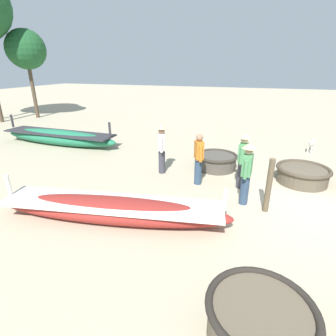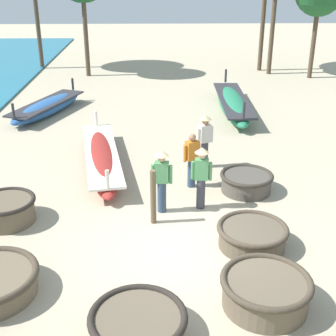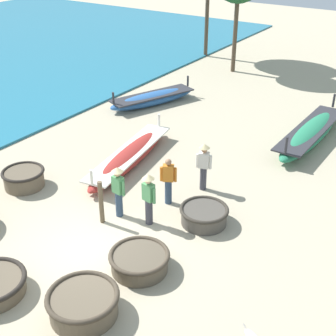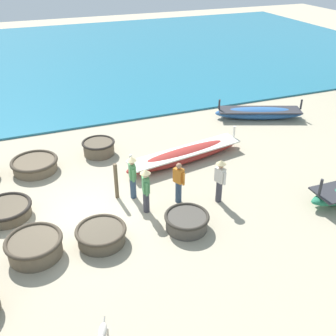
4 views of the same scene
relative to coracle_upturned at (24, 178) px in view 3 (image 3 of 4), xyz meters
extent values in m
plane|color=tan|center=(4.29, -1.28, -0.33)|extent=(80.00, 80.00, 0.00)
cylinder|color=brown|center=(0.00, 0.00, -0.05)|extent=(1.32, 1.32, 0.56)
torus|color=#28231E|center=(0.00, 0.00, 0.23)|extent=(1.43, 1.43, 0.11)
cylinder|color=brown|center=(5.62, -3.18, -0.06)|extent=(1.57, 1.57, 0.55)
torus|color=#42382B|center=(5.62, -3.18, 0.22)|extent=(1.69, 1.69, 0.13)
cylinder|color=#4C473F|center=(6.11, 1.50, -0.09)|extent=(1.36, 1.36, 0.47)
torus|color=#332D26|center=(6.11, 1.50, 0.14)|extent=(1.46, 1.46, 0.11)
cylinder|color=brown|center=(5.75, -1.23, -0.10)|extent=(1.47, 1.47, 0.45)
torus|color=#42382B|center=(5.75, -1.23, 0.12)|extent=(1.59, 1.59, 0.12)
ellipsoid|color=#285693|center=(-0.87, 8.72, -0.04)|extent=(2.66, 4.67, 0.57)
cube|color=#2D2D33|center=(-0.87, 8.72, 0.14)|extent=(2.56, 4.35, 0.06)
cylinder|color=#2D2D33|center=(-0.09, 10.69, 0.45)|extent=(0.10, 0.10, 0.51)
cylinder|color=#2D2D33|center=(-1.65, 6.74, 0.45)|extent=(0.10, 0.10, 0.51)
ellipsoid|color=maroon|center=(1.95, 3.29, -0.05)|extent=(1.87, 5.66, 0.55)
cube|color=silver|center=(1.95, 3.29, 0.12)|extent=(1.83, 5.23, 0.06)
cylinder|color=silver|center=(1.51, 5.82, 0.42)|extent=(0.10, 0.10, 0.50)
cylinder|color=silver|center=(2.39, 0.76, 0.42)|extent=(0.10, 0.10, 0.50)
ellipsoid|color=#237551|center=(6.85, 8.83, 0.00)|extent=(1.17, 5.92, 0.67)
cube|color=#2D2D33|center=(6.85, 8.83, 0.22)|extent=(1.21, 5.45, 0.06)
cylinder|color=#2D2D33|center=(6.89, 11.55, 0.59)|extent=(0.10, 0.10, 0.60)
cylinder|color=#2D2D33|center=(6.80, 6.12, 0.59)|extent=(0.10, 0.10, 0.60)
cylinder|color=#383842|center=(5.11, 3.18, 0.08)|extent=(0.22, 0.22, 0.82)
cube|color=silver|center=(5.11, 3.18, 0.76)|extent=(0.39, 0.32, 0.54)
sphere|color=#A37556|center=(5.11, 3.18, 1.14)|extent=(0.20, 0.20, 0.20)
cylinder|color=silver|center=(5.32, 3.25, 0.71)|extent=(0.09, 0.09, 0.48)
cylinder|color=silver|center=(4.90, 3.11, 0.71)|extent=(0.09, 0.09, 0.48)
cone|color=#D1BC84|center=(5.11, 3.18, 1.27)|extent=(0.36, 0.36, 0.14)
cylinder|color=#2D425B|center=(4.62, 1.83, 0.08)|extent=(0.22, 0.22, 0.82)
cube|color=orange|center=(4.62, 1.83, 0.76)|extent=(0.40, 0.35, 0.54)
sphere|color=#A37556|center=(4.62, 1.83, 1.14)|extent=(0.20, 0.20, 0.20)
cylinder|color=orange|center=(4.42, 1.73, 0.71)|extent=(0.09, 0.09, 0.48)
cylinder|color=orange|center=(4.81, 1.93, 0.71)|extent=(0.09, 0.09, 0.48)
cylinder|color=#2D425B|center=(3.77, 0.41, 0.08)|extent=(0.22, 0.22, 0.82)
cube|color=#4C8E56|center=(3.77, 0.41, 0.76)|extent=(0.36, 0.26, 0.54)
sphere|color=tan|center=(3.77, 0.41, 1.14)|extent=(0.20, 0.20, 0.20)
cylinder|color=#4C8E56|center=(3.55, 0.44, 0.71)|extent=(0.09, 0.09, 0.48)
cylinder|color=#4C8E56|center=(3.99, 0.39, 0.71)|extent=(0.09, 0.09, 0.48)
cone|color=#D1BC84|center=(3.77, 0.41, 1.27)|extent=(0.36, 0.36, 0.14)
cylinder|color=#383842|center=(4.76, 0.58, 0.08)|extent=(0.22, 0.22, 0.82)
cube|color=#4C8E56|center=(4.76, 0.58, 0.76)|extent=(0.37, 0.27, 0.54)
sphere|color=#DBB28E|center=(4.76, 0.58, 1.14)|extent=(0.20, 0.20, 0.20)
cylinder|color=#4C8E56|center=(4.55, 0.61, 0.71)|extent=(0.09, 0.09, 0.48)
cylinder|color=#4C8E56|center=(4.98, 0.55, 0.71)|extent=(0.09, 0.09, 0.48)
cone|color=#D1BC84|center=(4.76, 0.58, 1.27)|extent=(0.36, 0.36, 0.14)
cylinder|color=beige|center=(9.05, -1.91, 0.12)|extent=(0.20, 0.12, 0.16)
cylinder|color=brown|center=(3.56, -0.14, 0.36)|extent=(0.14, 0.14, 1.39)
cylinder|color=#4C3D2D|center=(-3.07, 17.79, 2.40)|extent=(0.24, 0.24, 5.45)
cylinder|color=#4C3D2D|center=(-0.09, 15.76, 1.79)|extent=(0.24, 0.24, 4.24)
camera|label=1|loc=(-2.68, 0.35, 3.08)|focal=28.00mm
camera|label=2|loc=(3.67, -10.02, 5.53)|focal=50.00mm
camera|label=3|loc=(11.57, -8.66, 7.79)|focal=50.00mm
camera|label=4|loc=(15.28, -2.75, 7.80)|focal=42.00mm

